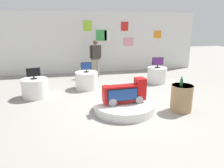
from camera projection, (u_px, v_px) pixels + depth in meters
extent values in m
plane|color=gray|center=(121.00, 107.00, 6.13)|extent=(30.00, 30.00, 0.00)
cube|color=silver|center=(96.00, 43.00, 10.33)|extent=(10.24, 0.10, 2.89)
cube|color=orange|center=(158.00, 34.00, 10.83)|extent=(0.38, 0.02, 0.37)
cube|color=red|center=(125.00, 26.00, 10.35)|extent=(0.36, 0.02, 0.42)
cube|color=white|center=(108.00, 36.00, 10.30)|extent=(0.31, 0.02, 0.53)
cube|color=green|center=(101.00, 35.00, 10.23)|extent=(0.53, 0.02, 0.50)
cube|color=#9ECC33|center=(87.00, 26.00, 9.97)|extent=(0.41, 0.02, 0.48)
cube|color=pink|center=(129.00, 42.00, 10.60)|extent=(0.52, 0.02, 0.39)
cylinder|color=silver|center=(124.00, 107.00, 5.87)|extent=(1.67, 1.67, 0.23)
cylinder|color=gray|center=(111.00, 101.00, 5.71)|extent=(0.24, 0.37, 0.21)
cylinder|color=gray|center=(137.00, 98.00, 5.91)|extent=(0.24, 0.37, 0.21)
cube|color=#B70F0F|center=(124.00, 93.00, 5.76)|extent=(1.20, 0.39, 0.45)
cube|color=#B70F0F|center=(140.00, 81.00, 5.80)|extent=(0.28, 0.32, 0.16)
cube|color=black|center=(123.00, 95.00, 5.59)|extent=(0.84, 0.08, 0.35)
cube|color=navy|center=(123.00, 95.00, 5.59)|extent=(0.80, 0.08, 0.31)
cube|color=#B2B2B7|center=(124.00, 84.00, 5.69)|extent=(0.94, 0.10, 0.02)
cylinder|color=silver|center=(157.00, 75.00, 8.68)|extent=(0.78, 0.78, 0.62)
cylinder|color=black|center=(157.00, 67.00, 8.60)|extent=(0.23, 0.23, 0.02)
cylinder|color=black|center=(157.00, 66.00, 8.58)|extent=(0.04, 0.04, 0.09)
cube|color=black|center=(158.00, 61.00, 8.53)|extent=(0.46, 0.10, 0.31)
cube|color=#561E6B|center=(158.00, 61.00, 8.51)|extent=(0.42, 0.07, 0.28)
cylinder|color=silver|center=(87.00, 80.00, 7.87)|extent=(0.83, 0.83, 0.62)
cylinder|color=black|center=(86.00, 72.00, 7.79)|extent=(0.19, 0.19, 0.02)
cylinder|color=black|center=(86.00, 70.00, 7.77)|extent=(0.04, 0.04, 0.08)
cube|color=black|center=(86.00, 66.00, 7.73)|extent=(0.39, 0.10, 0.26)
cube|color=navy|center=(86.00, 66.00, 7.70)|extent=(0.36, 0.08, 0.24)
cylinder|color=silver|center=(35.00, 88.00, 6.92)|extent=(0.83, 0.83, 0.62)
cylinder|color=black|center=(34.00, 79.00, 6.83)|extent=(0.21, 0.21, 0.02)
cylinder|color=black|center=(34.00, 77.00, 6.82)|extent=(0.04, 0.04, 0.06)
cube|color=black|center=(33.00, 72.00, 6.77)|extent=(0.42, 0.13, 0.28)
cube|color=black|center=(33.00, 72.00, 6.75)|extent=(0.38, 0.10, 0.25)
cylinder|color=#9E7F56|center=(181.00, 98.00, 5.81)|extent=(0.58, 0.58, 0.73)
cylinder|color=#9E7F56|center=(183.00, 86.00, 5.71)|extent=(0.60, 0.60, 0.02)
cylinder|color=#195926|center=(181.00, 83.00, 5.62)|extent=(0.08, 0.08, 0.19)
cylinder|color=#195926|center=(182.00, 78.00, 5.58)|extent=(0.03, 0.03, 0.07)
cylinder|color=gray|center=(94.00, 68.00, 9.56)|extent=(0.12, 0.12, 0.81)
cylinder|color=gray|center=(98.00, 68.00, 9.65)|extent=(0.12, 0.12, 0.81)
cube|color=#38332D|center=(95.00, 52.00, 9.41)|extent=(0.42, 0.30, 0.61)
sphere|color=brown|center=(95.00, 42.00, 9.29)|extent=(0.20, 0.20, 0.20)
cylinder|color=#38332D|center=(91.00, 52.00, 9.29)|extent=(0.08, 0.08, 0.55)
cylinder|color=#38332D|center=(100.00, 51.00, 9.52)|extent=(0.08, 0.08, 0.55)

